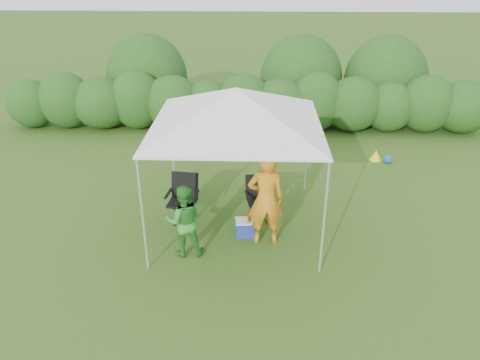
{
  "coord_description": "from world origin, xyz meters",
  "views": [
    {
      "loc": [
        0.34,
        -7.6,
        5.07
      ],
      "look_at": [
        0.07,
        0.4,
        1.05
      ],
      "focal_mm": 35.0,
      "sensor_mm": 36.0,
      "label": 1
    }
  ],
  "objects_px": {
    "chair_left": "(183,195)",
    "woman": "(184,221)",
    "chair_right": "(259,195)",
    "canopy": "(236,107)",
    "man": "(266,199)",
    "cooler": "(246,228)"
  },
  "relations": [
    {
      "from": "chair_left",
      "to": "cooler",
      "type": "bearing_deg",
      "value": -17.07
    },
    {
      "from": "canopy",
      "to": "cooler",
      "type": "bearing_deg",
      "value": -64.41
    },
    {
      "from": "chair_left",
      "to": "chair_right",
      "type": "bearing_deg",
      "value": 11.8
    },
    {
      "from": "chair_right",
      "to": "woman",
      "type": "distance_m",
      "value": 1.9
    },
    {
      "from": "canopy",
      "to": "chair_right",
      "type": "height_order",
      "value": "canopy"
    },
    {
      "from": "man",
      "to": "woman",
      "type": "relative_size",
      "value": 1.32
    },
    {
      "from": "man",
      "to": "cooler",
      "type": "distance_m",
      "value": 0.85
    },
    {
      "from": "chair_right",
      "to": "chair_left",
      "type": "relative_size",
      "value": 0.93
    },
    {
      "from": "chair_right",
      "to": "canopy",
      "type": "bearing_deg",
      "value": -158.43
    },
    {
      "from": "chair_left",
      "to": "woman",
      "type": "xyz_separation_m",
      "value": [
        0.2,
        -1.21,
        0.14
      ]
    },
    {
      "from": "chair_left",
      "to": "woman",
      "type": "bearing_deg",
      "value": -73.43
    },
    {
      "from": "chair_right",
      "to": "man",
      "type": "xyz_separation_m",
      "value": [
        0.11,
        -0.89,
        0.4
      ]
    },
    {
      "from": "man",
      "to": "cooler",
      "type": "bearing_deg",
      "value": -31.21
    },
    {
      "from": "chair_left",
      "to": "man",
      "type": "height_order",
      "value": "man"
    },
    {
      "from": "woman",
      "to": "chair_left",
      "type": "bearing_deg",
      "value": -89.24
    },
    {
      "from": "chair_right",
      "to": "woman",
      "type": "xyz_separation_m",
      "value": [
        -1.34,
        -1.33,
        0.18
      ]
    },
    {
      "from": "chair_left",
      "to": "woman",
      "type": "height_order",
      "value": "woman"
    },
    {
      "from": "canopy",
      "to": "chair_left",
      "type": "bearing_deg",
      "value": 171.08
    },
    {
      "from": "canopy",
      "to": "man",
      "type": "distance_m",
      "value": 1.75
    },
    {
      "from": "cooler",
      "to": "canopy",
      "type": "bearing_deg",
      "value": 110.39
    },
    {
      "from": "canopy",
      "to": "cooler",
      "type": "xyz_separation_m",
      "value": [
        0.2,
        -0.41,
        -2.29
      ]
    },
    {
      "from": "canopy",
      "to": "chair_right",
      "type": "relative_size",
      "value": 3.4
    }
  ]
}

